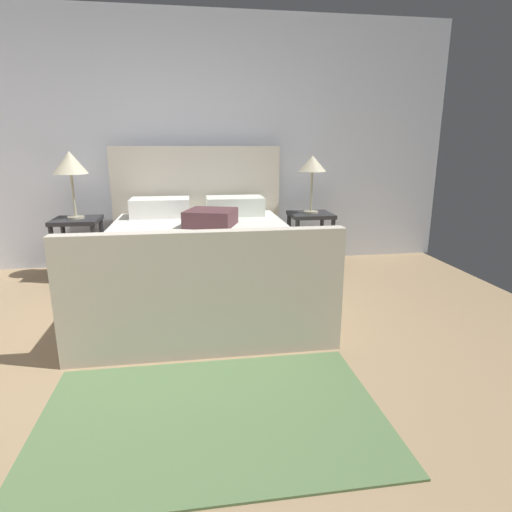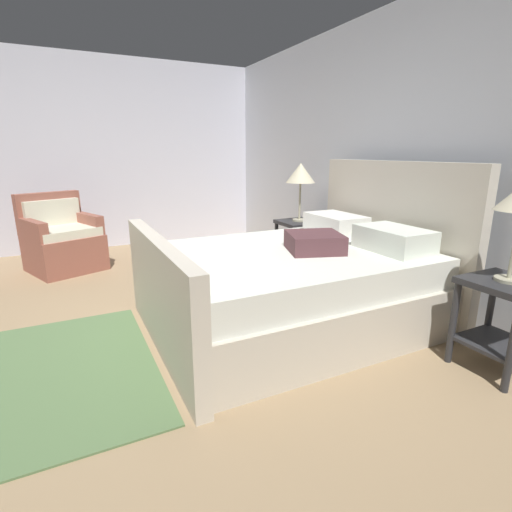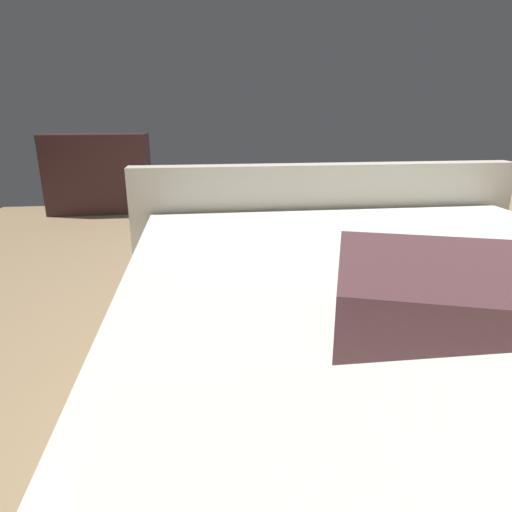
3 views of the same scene
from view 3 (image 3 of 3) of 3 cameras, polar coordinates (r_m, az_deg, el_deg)
name	(u,v)px [view 3 (image 3 of 3)]	position (r m, az deg, el deg)	size (l,w,h in m)	color
ground_plane	(355,289)	(2.78, 12.65, -4.18)	(6.26, 5.51, 0.02)	#A0835F
bed	(443,407)	(1.20, 23.06, -17.56)	(1.75, 2.18, 1.29)	beige
dresser	(99,173)	(4.97, -19.66, 10.06)	(1.03, 0.46, 0.80)	#3C2121
area_rug	(293,280)	(2.82, 4.80, -3.08)	(1.68, 1.09, 0.01)	#597749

